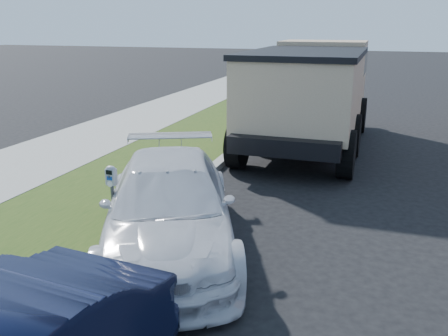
% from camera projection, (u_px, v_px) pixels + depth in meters
% --- Properties ---
extents(ground, '(120.00, 120.00, 0.00)m').
position_uv_depth(ground, '(290.00, 257.00, 7.22)').
color(ground, black).
rests_on(ground, ground).
extents(streetside, '(6.12, 50.00, 0.15)m').
position_uv_depth(streetside, '(63.00, 178.00, 10.70)').
color(streetside, gray).
rests_on(streetside, ground).
extents(parking_meter, '(0.17, 0.12, 1.19)m').
position_uv_depth(parking_meter, '(112.00, 186.00, 7.42)').
color(parking_meter, '#3F4247').
rests_on(parking_meter, ground).
extents(white_wagon, '(3.73, 5.18, 1.39)m').
position_uv_depth(white_wagon, '(170.00, 204.00, 7.45)').
color(white_wagon, silver).
rests_on(white_wagon, ground).
extents(dump_truck, '(2.97, 7.38, 2.88)m').
position_uv_depth(dump_truck, '(311.00, 89.00, 13.55)').
color(dump_truck, black).
rests_on(dump_truck, ground).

